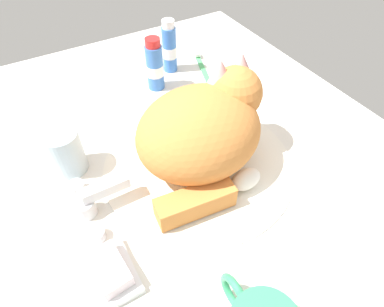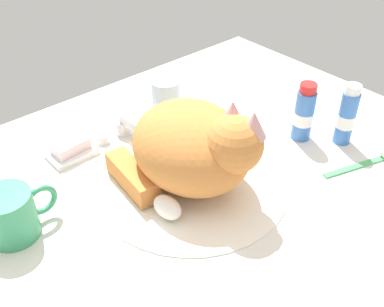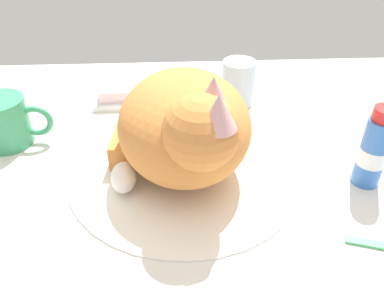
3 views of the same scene
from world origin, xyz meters
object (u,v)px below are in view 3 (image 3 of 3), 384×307
cat (185,127)px  rinse_cup (238,83)px  toothpaste_bottle (374,150)px  coffee_mug (5,122)px  soap_bar (118,93)px  faucet (181,96)px

cat → rinse_cup: 24.95cm
toothpaste_bottle → coffee_mug: bearing=166.7°
coffee_mug → toothpaste_bottle: toothpaste_bottle is taller
cat → coffee_mug: size_ratio=2.12×
soap_bar → faucet: bearing=-6.6°
faucet → toothpaste_bottle: 36.03cm
cat → soap_bar: size_ratio=3.75×
cat → rinse_cup: cat is taller
rinse_cup → soap_bar: size_ratio=1.25×
toothpaste_bottle → soap_bar: bearing=146.4°
faucet → coffee_mug: coffee_mug is taller
cat → toothpaste_bottle: 26.76cm
faucet → toothpaste_bottle: bearing=-42.5°
cat → coffee_mug: cat is taller
faucet → soap_bar: (-12.22, 1.41, 0.15)cm
coffee_mug → faucet: bearing=20.9°
cat → toothpaste_bottle: cat is taller
coffee_mug → soap_bar: (16.85, 12.51, -1.73)cm
coffee_mug → soap_bar: 21.06cm
cat → rinse_cup: size_ratio=2.99×
faucet → rinse_cup: size_ratio=1.55×
faucet → soap_bar: 12.30cm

